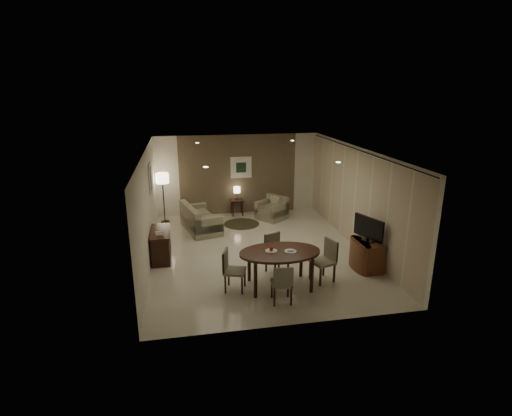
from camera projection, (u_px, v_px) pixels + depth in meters
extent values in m
cube|color=beige|center=(257.00, 251.00, 10.67)|extent=(5.50, 7.00, 0.00)
cube|color=white|center=(257.00, 151.00, 9.88)|extent=(5.50, 7.00, 0.00)
cube|color=brown|center=(238.00, 175.00, 13.57)|extent=(5.50, 0.00, 2.70)
cube|color=white|center=(148.00, 209.00, 9.79)|extent=(0.00, 7.00, 2.70)
cube|color=white|center=(357.00, 198.00, 10.77)|extent=(0.00, 7.00, 2.70)
cube|color=brown|center=(238.00, 175.00, 13.55)|extent=(3.96, 0.03, 2.70)
cylinder|color=black|center=(358.00, 150.00, 10.38)|extent=(0.03, 6.80, 0.03)
cube|color=silver|center=(241.00, 167.00, 13.47)|extent=(0.72, 0.03, 0.72)
cube|color=#1B301A|center=(241.00, 168.00, 13.46)|extent=(0.34, 0.01, 0.34)
cube|color=silver|center=(150.00, 178.00, 10.78)|extent=(0.03, 0.60, 0.80)
cube|color=gray|center=(151.00, 178.00, 10.78)|extent=(0.01, 0.46, 0.64)
cylinder|color=white|center=(206.00, 167.00, 7.95)|extent=(0.10, 0.10, 0.01)
cylinder|color=white|center=(338.00, 162.00, 8.45)|extent=(0.10, 0.10, 0.01)
cylinder|color=white|center=(197.00, 143.00, 11.33)|extent=(0.10, 0.10, 0.01)
cylinder|color=white|center=(292.00, 141.00, 11.83)|extent=(0.10, 0.10, 0.01)
cylinder|color=white|center=(271.00, 251.00, 8.58)|extent=(0.26, 0.26, 0.02)
cylinder|color=white|center=(290.00, 251.00, 8.56)|extent=(0.26, 0.26, 0.02)
sphere|color=#9E1812|center=(271.00, 249.00, 8.56)|extent=(0.09, 0.09, 0.09)
cube|color=white|center=(290.00, 250.00, 8.55)|extent=(0.12, 0.08, 0.03)
cylinder|color=#393520|center=(242.00, 224.00, 12.78)|extent=(1.13, 1.13, 0.01)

